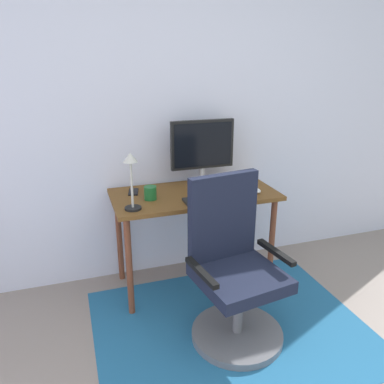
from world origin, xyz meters
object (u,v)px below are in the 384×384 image
(keyboard, at_px, (214,199))
(desk_lamp, at_px, (131,172))
(coffee_cup, at_px, (150,193))
(office_chair, at_px, (234,279))
(desk, at_px, (194,205))
(monitor, at_px, (202,147))
(cell_phone, at_px, (133,192))
(computer_mouse, at_px, (256,190))

(keyboard, height_order, desk_lamp, desk_lamp)
(coffee_cup, distance_m, office_chair, 0.82)
(desk, distance_m, desk_lamp, 0.63)
(desk, bearing_deg, keyboard, -66.43)
(monitor, xyz_separation_m, office_chair, (-0.07, -0.79, -0.66))
(cell_phone, xyz_separation_m, office_chair, (0.47, -0.78, -0.37))
(monitor, distance_m, office_chair, 1.03)
(monitor, relative_size, cell_phone, 3.61)
(office_chair, bearing_deg, monitor, 76.80)
(keyboard, distance_m, cell_phone, 0.60)
(cell_phone, bearing_deg, coffee_cup, -49.86)
(coffee_cup, xyz_separation_m, office_chair, (0.39, -0.60, -0.41))
(monitor, xyz_separation_m, cell_phone, (-0.54, -0.01, -0.29))
(computer_mouse, xyz_separation_m, desk_lamp, (-0.92, -0.04, 0.24))
(desk, bearing_deg, desk_lamp, -159.44)
(keyboard, relative_size, coffee_cup, 4.51)
(monitor, distance_m, computer_mouse, 0.52)
(monitor, distance_m, desk_lamp, 0.69)
(coffee_cup, height_order, desk_lamp, desk_lamp)
(office_chair, bearing_deg, keyboard, 77.43)
(coffee_cup, height_order, office_chair, office_chair)
(desk_lamp, bearing_deg, office_chair, -40.37)
(keyboard, xyz_separation_m, desk_lamp, (-0.57, 0.00, 0.25))
(keyboard, relative_size, cell_phone, 3.07)
(desk, distance_m, cell_phone, 0.46)
(monitor, distance_m, coffee_cup, 0.55)
(desk, relative_size, keyboard, 2.80)
(cell_phone, bearing_deg, desk_lamp, -87.05)
(monitor, height_order, cell_phone, monitor)
(desk, height_order, desk_lamp, desk_lamp)
(desk, bearing_deg, coffee_cup, -173.68)
(keyboard, distance_m, office_chair, 0.58)
(keyboard, height_order, computer_mouse, computer_mouse)
(desk, distance_m, coffee_cup, 0.37)
(keyboard, height_order, office_chair, office_chair)
(computer_mouse, distance_m, desk_lamp, 0.95)
(monitor, distance_m, keyboard, 0.45)
(monitor, xyz_separation_m, desk_lamp, (-0.60, -0.34, -0.05))
(coffee_cup, distance_m, cell_phone, 0.20)
(desk_lamp, xyz_separation_m, office_chair, (0.53, -0.45, -0.62))
(computer_mouse, distance_m, coffee_cup, 0.78)
(monitor, height_order, coffee_cup, monitor)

